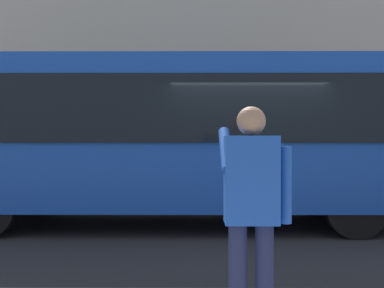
# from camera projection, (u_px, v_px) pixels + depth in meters

# --- Properties ---
(ground_plane) EXTENTS (60.00, 60.00, 0.00)m
(ground_plane) POSITION_uv_depth(u_px,v_px,m) (243.00, 229.00, 7.70)
(ground_plane) COLOR #232326
(building_facade_far) EXTENTS (28.00, 1.55, 12.00)m
(building_facade_far) POSITION_uv_depth(u_px,v_px,m) (221.00, 9.00, 14.43)
(building_facade_far) COLOR beige
(building_facade_far) RESTS_ON ground_plane
(red_bus) EXTENTS (9.05, 2.54, 3.08)m
(red_bus) POSITION_uv_depth(u_px,v_px,m) (172.00, 135.00, 8.07)
(red_bus) COLOR #1947AD
(red_bus) RESTS_ON ground_plane
(pedestrian_photographer) EXTENTS (0.53, 0.52, 1.70)m
(pedestrian_photographer) POSITION_uv_depth(u_px,v_px,m) (251.00, 200.00, 3.25)
(pedestrian_photographer) COLOR #1E2347
(pedestrian_photographer) RESTS_ON sidewalk_curb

